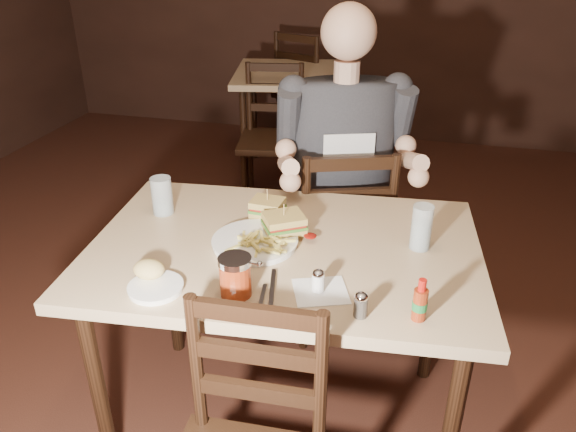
% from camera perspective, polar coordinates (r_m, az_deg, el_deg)
% --- Properties ---
extents(room_shell, '(7.00, 7.00, 7.00)m').
position_cam_1_polar(room_shell, '(1.36, 2.11, 15.70)').
color(room_shell, black).
rests_on(room_shell, ground).
extents(main_table, '(1.30, 0.93, 0.77)m').
position_cam_1_polar(main_table, '(1.83, -0.39, -5.12)').
color(main_table, tan).
rests_on(main_table, ground).
extents(bg_table, '(0.94, 0.94, 0.77)m').
position_cam_1_polar(bg_table, '(4.03, 0.55, 13.24)').
color(bg_table, tan).
rests_on(bg_table, ground).
extents(chair_far, '(0.55, 0.58, 0.91)m').
position_cam_1_polar(chair_far, '(2.47, 5.14, -2.16)').
color(chair_far, black).
rests_on(chair_far, ground).
extents(bg_chair_far, '(0.58, 0.61, 0.96)m').
position_cam_1_polar(bg_chair_far, '(4.60, 2.21, 12.46)').
color(bg_chair_far, black).
rests_on(bg_chair_far, ground).
extents(bg_chair_near, '(0.49, 0.52, 0.91)m').
position_cam_1_polar(bg_chair_near, '(3.59, -1.57, 7.61)').
color(bg_chair_near, black).
rests_on(bg_chair_near, ground).
extents(diner, '(0.67, 0.60, 0.96)m').
position_cam_1_polar(diner, '(2.22, 5.90, 8.35)').
color(diner, '#2E2E33').
rests_on(diner, chair_far).
extents(dinner_plate, '(0.29, 0.29, 0.02)m').
position_cam_1_polar(dinner_plate, '(1.79, -3.37, -2.75)').
color(dinner_plate, white).
rests_on(dinner_plate, main_table).
extents(sandwich_left, '(0.11, 0.10, 0.10)m').
position_cam_1_polar(sandwich_left, '(1.91, -2.10, 1.32)').
color(sandwich_left, tan).
rests_on(sandwich_left, dinner_plate).
extents(sandwich_right, '(0.16, 0.16, 0.11)m').
position_cam_1_polar(sandwich_right, '(1.81, -0.41, -0.12)').
color(sandwich_right, tan).
rests_on(sandwich_right, dinner_plate).
extents(fries_pile, '(0.23, 0.18, 0.04)m').
position_cam_1_polar(fries_pile, '(1.74, -2.85, -2.64)').
color(fries_pile, '#F5E573').
rests_on(fries_pile, dinner_plate).
extents(ketchup_dollop, '(0.05, 0.05, 0.01)m').
position_cam_1_polar(ketchup_dollop, '(1.80, 2.27, -2.03)').
color(ketchup_dollop, maroon).
rests_on(ketchup_dollop, dinner_plate).
extents(glass_left, '(0.08, 0.08, 0.13)m').
position_cam_1_polar(glass_left, '(2.00, -12.68, 2.02)').
color(glass_left, silver).
rests_on(glass_left, main_table).
extents(glass_right, '(0.07, 0.07, 0.15)m').
position_cam_1_polar(glass_right, '(1.79, 13.40, -1.12)').
color(glass_right, silver).
rests_on(glass_right, main_table).
extents(hot_sauce, '(0.04, 0.04, 0.12)m').
position_cam_1_polar(hot_sauce, '(1.48, 13.31, -8.26)').
color(hot_sauce, maroon).
rests_on(hot_sauce, main_table).
extents(salt_shaker, '(0.04, 0.04, 0.06)m').
position_cam_1_polar(salt_shaker, '(1.56, 3.08, -6.65)').
color(salt_shaker, white).
rests_on(salt_shaker, main_table).
extents(pepper_shaker, '(0.04, 0.04, 0.07)m').
position_cam_1_polar(pepper_shaker, '(1.48, 7.41, -9.01)').
color(pepper_shaker, '#38332D').
rests_on(pepper_shaker, main_table).
extents(syrup_dispenser, '(0.10, 0.10, 0.12)m').
position_cam_1_polar(syrup_dispenser, '(1.54, -5.36, -6.10)').
color(syrup_dispenser, maroon).
rests_on(syrup_dispenser, main_table).
extents(napkin, '(0.19, 0.18, 0.00)m').
position_cam_1_polar(napkin, '(1.58, 3.34, -7.65)').
color(napkin, white).
rests_on(napkin, main_table).
extents(knife, '(0.06, 0.21, 0.00)m').
position_cam_1_polar(knife, '(1.57, -1.63, -7.54)').
color(knife, silver).
rests_on(knife, napkin).
extents(fork, '(0.03, 0.15, 0.00)m').
position_cam_1_polar(fork, '(1.53, -2.73, -8.59)').
color(fork, silver).
rests_on(fork, napkin).
extents(side_plate, '(0.16, 0.16, 0.01)m').
position_cam_1_polar(side_plate, '(1.62, -13.28, -7.19)').
color(side_plate, white).
rests_on(side_plate, main_table).
extents(bread_roll, '(0.10, 0.08, 0.05)m').
position_cam_1_polar(bread_roll, '(1.65, -13.94, -5.26)').
color(bread_roll, '#DABE72').
rests_on(bread_roll, side_plate).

